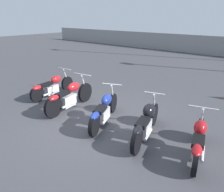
% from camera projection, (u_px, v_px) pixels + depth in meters
% --- Properties ---
extents(ground_plane, '(60.00, 60.00, 0.00)m').
position_uv_depth(ground_plane, '(96.00, 123.00, 6.35)').
color(ground_plane, '#424247').
extents(motorcycle_slot_0, '(0.68, 2.12, 0.95)m').
position_uv_depth(motorcycle_slot_0, '(52.00, 86.00, 8.36)').
color(motorcycle_slot_0, black).
rests_on(motorcycle_slot_0, ground_plane).
extents(motorcycle_slot_1, '(0.73, 2.22, 1.05)m').
position_uv_depth(motorcycle_slot_1, '(70.00, 96.00, 7.17)').
color(motorcycle_slot_1, black).
rests_on(motorcycle_slot_1, ground_plane).
extents(motorcycle_slot_2, '(1.04, 2.07, 0.97)m').
position_uv_depth(motorcycle_slot_2, '(104.00, 110.00, 6.24)').
color(motorcycle_slot_2, black).
rests_on(motorcycle_slot_2, ground_plane).
extents(motorcycle_slot_3, '(0.82, 2.11, 1.00)m').
position_uv_depth(motorcycle_slot_3, '(146.00, 122.00, 5.46)').
color(motorcycle_slot_3, black).
rests_on(motorcycle_slot_3, ground_plane).
extents(motorcycle_slot_4, '(0.83, 1.90, 0.94)m').
position_uv_depth(motorcycle_slot_4, '(198.00, 141.00, 4.73)').
color(motorcycle_slot_4, black).
rests_on(motorcycle_slot_4, ground_plane).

